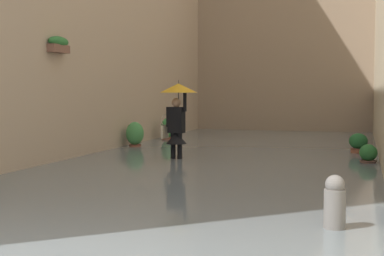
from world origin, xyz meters
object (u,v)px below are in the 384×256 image
at_px(potted_plant_near_left, 368,157).
at_px(potted_plant_mid_right, 135,136).
at_px(mooring_bollard, 335,210).
at_px(potted_plant_far_right, 167,131).
at_px(potted_plant_far_left, 358,146).
at_px(person_wading, 177,109).

bearing_deg(potted_plant_near_left, potted_plant_mid_right, -16.29).
xyz_separation_m(potted_plant_near_left, mooring_bollard, (0.44, 6.52, 0.09)).
bearing_deg(potted_plant_far_right, potted_plant_near_left, 145.19).
height_order(potted_plant_near_left, potted_plant_far_right, potted_plant_far_right).
bearing_deg(potted_plant_near_left, potted_plant_far_left, -83.39).
bearing_deg(potted_plant_far_right, person_wading, 111.98).
bearing_deg(person_wading, potted_plant_far_left, -147.85).
bearing_deg(mooring_bollard, person_wading, -56.42).
xyz_separation_m(potted_plant_mid_right, mooring_bollard, (-6.09, 8.43, -0.10)).
bearing_deg(potted_plant_far_left, potted_plant_mid_right, 1.21).
bearing_deg(potted_plant_near_left, mooring_bollard, 86.14).
xyz_separation_m(potted_plant_far_right, mooring_bollard, (-5.99, 10.99, -0.06)).
relative_size(potted_plant_far_left, potted_plant_near_left, 1.15).
height_order(potted_plant_far_left, mooring_bollard, mooring_bollard).
distance_m(potted_plant_far_left, potted_plant_near_left, 2.06).
xyz_separation_m(person_wading, potted_plant_near_left, (-4.39, -0.57, -1.07)).
distance_m(person_wading, potted_plant_mid_right, 3.39).
bearing_deg(potted_plant_far_right, potted_plant_mid_right, 87.71).
xyz_separation_m(person_wading, mooring_bollard, (-3.95, 5.95, -0.98)).
bearing_deg(potted_plant_far_left, potted_plant_far_right, -21.41).
bearing_deg(potted_plant_mid_right, potted_plant_near_left, 163.71).
relative_size(person_wading, potted_plant_far_left, 2.90).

